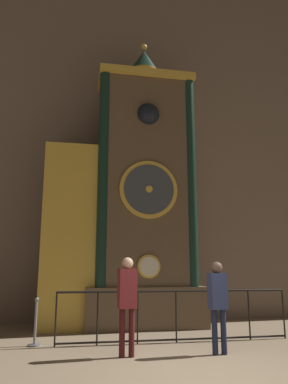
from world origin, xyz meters
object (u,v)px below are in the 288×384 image
Objects in this scene: visitor_near at (127,295)px; visitor_far at (218,297)px; clock_tower at (129,201)px; stanchion_post at (35,330)px.

visitor_far is at bearing -11.65° from visitor_near.
visitor_near is (-0.54, -3.53, -2.48)m from clock_tower.
stanchion_post is at bearing 134.07° from visitor_near.
stanchion_post is at bearing 150.73° from visitor_far.
stanchion_post is (-3.54, 1.51, -0.74)m from visitor_far.
stanchion_post is (-1.77, 1.39, -0.78)m from visitor_near.
visitor_far is at bearing -71.44° from clock_tower.
clock_tower is 4.86× the size of visitor_near.
visitor_near reaches higher than stanchion_post.
visitor_near is at bearing -38.19° from stanchion_post.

